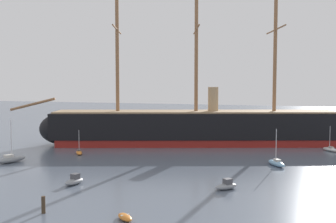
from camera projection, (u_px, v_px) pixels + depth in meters
name	position (u px, v px, depth m)	size (l,w,h in m)	color
tall_ship	(196.00, 127.00, 80.71)	(64.89, 27.55, 32.44)	maroon
dinghy_foreground_right	(125.00, 217.00, 36.49)	(2.26, 2.15, 0.51)	orange
motorboat_near_centre	(74.00, 181.00, 49.29)	(1.63, 3.17, 1.28)	gray
sailboat_mid_left	(10.00, 159.00, 62.60)	(3.02, 5.29, 6.60)	gray
motorboat_mid_right	(226.00, 186.00, 46.99)	(2.84, 3.00, 1.23)	gray
sailboat_alongside_bow	(79.00, 152.00, 69.92)	(2.67, 3.18, 4.20)	orange
sailboat_alongside_stern	(277.00, 163.00, 60.13)	(3.38, 4.18, 5.45)	#7FB2D6
motorboat_far_left	(67.00, 135.00, 91.80)	(3.04, 3.23, 1.32)	#B22D28
sailboat_far_right	(330.00, 149.00, 73.03)	(3.03, 3.32, 4.52)	silver
dinghy_distant_centre	(210.00, 138.00, 88.39)	(2.04, 2.39, 0.53)	gold
mooring_piling_nearest	(43.00, 205.00, 38.35)	(0.37, 0.37, 1.63)	#423323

